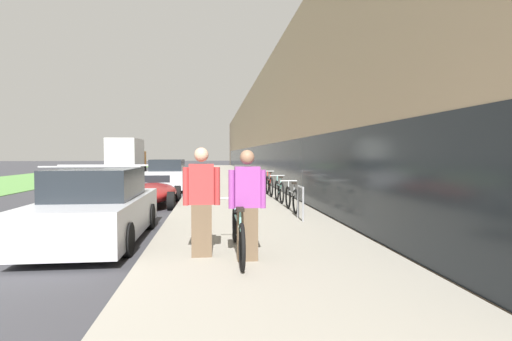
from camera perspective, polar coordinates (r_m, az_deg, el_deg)
The scene contains 14 objects.
sidewalk_slab at distance 26.25m, azimuth -4.27°, elevation -1.43°, with size 4.17×70.00×0.15m.
storefront_facade at distance 35.16m, azimuth 6.96°, elevation 5.05°, with size 10.01×70.00×6.97m.
lawn_strip at distance 32.83m, azimuth -29.27°, elevation -1.08°, with size 7.86×70.00×0.03m.
tandem_bicycle at distance 6.54m, azimuth -2.62°, elevation -8.84°, with size 0.52×2.50×0.86m.
person_rider at distance 6.16m, azimuth -1.26°, elevation -4.93°, with size 0.58×0.23×1.70m.
person_bystander at distance 6.45m, azimuth -7.78°, elevation -4.44°, with size 0.59×0.23×1.74m.
bike_rack_hoop at distance 10.06m, azimuth 6.39°, elevation -4.09°, with size 0.05×0.60×0.84m.
cruiser_bike_nearest at distance 11.53m, azimuth 5.11°, elevation -4.00°, with size 0.52×1.78×0.86m.
cruiser_bike_middle at distance 13.68m, azimuth 3.33°, elevation -2.94°, with size 0.52×1.71×0.91m.
cruiser_bike_farthest at distance 15.81m, azimuth 1.90°, elevation -2.15°, with size 0.52×1.81×0.97m.
parked_sedan_curbside at distance 8.79m, azimuth -21.66°, elevation -5.05°, with size 1.88×4.39×1.56m.
vintage_roadster_curbside at distance 14.34m, azimuth -14.88°, elevation -3.11°, with size 1.89×4.23×1.03m.
parked_sedan_far at distance 20.57m, azimuth -12.52°, elevation -0.75°, with size 1.89×4.56×1.53m.
moving_truck at distance 34.79m, azimuth -17.94°, elevation 1.78°, with size 2.31×6.07×3.06m.
Camera 1 is at (4.81, -5.18, 1.78)m, focal length 28.00 mm.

